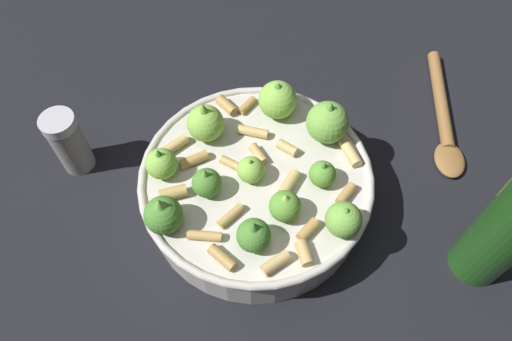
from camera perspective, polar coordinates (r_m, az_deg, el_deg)
ground_plane at (r=0.54m, az=-0.00°, el=-3.71°), size 2.40×2.40×0.00m
cooking_pan at (r=0.51m, az=0.05°, el=-1.55°), size 0.25×0.25×0.11m
pepper_shaker at (r=0.57m, az=-21.88°, el=3.21°), size 0.04×0.04×0.08m
wooden_spoon at (r=0.65m, az=21.88°, el=5.86°), size 0.19×0.11×0.02m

